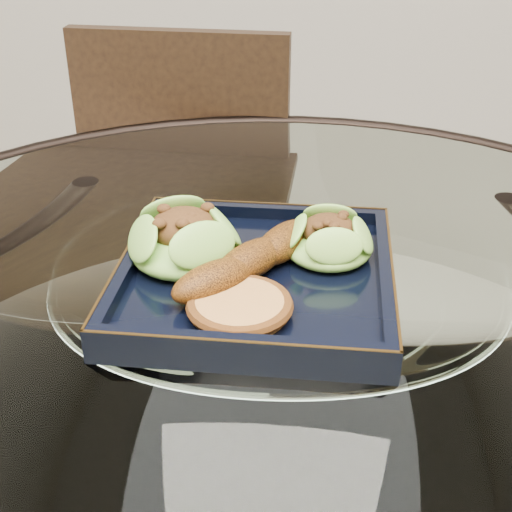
{
  "coord_description": "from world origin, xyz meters",
  "views": [
    {
      "loc": [
        0.03,
        -0.58,
        1.15
      ],
      "look_at": [
        -0.02,
        0.02,
        0.8
      ],
      "focal_mm": 50.0,
      "sensor_mm": 36.0,
      "label": 1
    }
  ],
  "objects": [
    {
      "name": "lettuce_wrap_right",
      "position": [
        0.05,
        0.06,
        0.8
      ],
      "size": [
        0.12,
        0.12,
        0.03
      ],
      "primitive_type": "ellipsoid",
      "rotation": [
        0.0,
        0.0,
        -0.37
      ],
      "color": "#6EAB31",
      "rests_on": "navy_plate"
    },
    {
      "name": "navy_plate",
      "position": [
        -0.02,
        0.02,
        0.77
      ],
      "size": [
        0.27,
        0.27,
        0.02
      ],
      "primitive_type": "cube",
      "rotation": [
        0.0,
        0.0,
        -0.02
      ],
      "color": "black",
      "rests_on": "dining_table"
    },
    {
      "name": "roasted_plantain",
      "position": [
        -0.03,
        0.02,
        0.8
      ],
      "size": [
        0.14,
        0.17,
        0.03
      ],
      "primitive_type": "ellipsoid",
      "rotation": [
        0.0,
        0.0,
        0.93
      ],
      "color": "#6B370B",
      "rests_on": "navy_plate"
    },
    {
      "name": "dining_chair",
      "position": [
        -0.21,
        0.46,
        0.5
      ],
      "size": [
        0.41,
        0.41,
        0.9
      ],
      "rotation": [
        0.0,
        0.0,
        -0.05
      ],
      "color": "#311F10",
      "rests_on": "ground"
    },
    {
      "name": "dining_table",
      "position": [
        -0.0,
        -0.0,
        0.6
      ],
      "size": [
        1.13,
        1.13,
        0.77
      ],
      "color": "white",
      "rests_on": "ground"
    },
    {
      "name": "lettuce_wrap_left",
      "position": [
        -0.1,
        0.04,
        0.8
      ],
      "size": [
        0.12,
        0.12,
        0.04
      ],
      "primitive_type": "ellipsoid",
      "rotation": [
        0.0,
        0.0,
        0.1
      ],
      "color": "#61AD32",
      "rests_on": "navy_plate"
    },
    {
      "name": "crumb_patty",
      "position": [
        -0.03,
        -0.05,
        0.79
      ],
      "size": [
        0.09,
        0.09,
        0.02
      ],
      "primitive_type": "cylinder",
      "rotation": [
        0.0,
        0.0,
        -0.11
      ],
      "color": "#C47E41",
      "rests_on": "navy_plate"
    }
  ]
}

